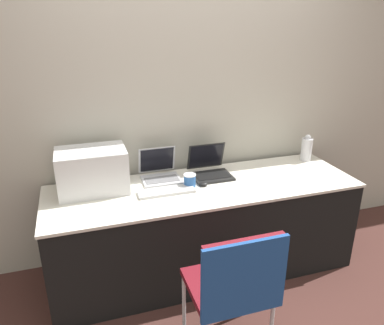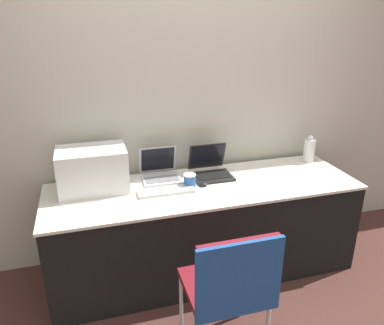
{
  "view_description": "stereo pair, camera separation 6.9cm",
  "coord_description": "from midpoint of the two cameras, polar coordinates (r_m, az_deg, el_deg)",
  "views": [
    {
      "loc": [
        -0.86,
        -2.02,
        1.91
      ],
      "look_at": [
        -0.09,
        0.38,
        0.91
      ],
      "focal_mm": 35.0,
      "sensor_mm": 36.0,
      "label": 1
    },
    {
      "loc": [
        -0.79,
        -2.04,
        1.91
      ],
      "look_at": [
        -0.09,
        0.38,
        0.91
      ],
      "focal_mm": 35.0,
      "sensor_mm": 36.0,
      "label": 2
    }
  ],
  "objects": [
    {
      "name": "printer",
      "position": [
        2.73,
        -14.23,
        -0.84
      ],
      "size": [
        0.48,
        0.32,
        0.31
      ],
      "color": "silver",
      "rests_on": "table"
    },
    {
      "name": "ground_plane",
      "position": [
        2.91,
        4.69,
        -19.6
      ],
      "size": [
        14.0,
        14.0,
        0.0
      ],
      "primitive_type": "plane",
      "color": "#472823"
    },
    {
      "name": "mouse",
      "position": [
        2.76,
        2.46,
        -3.35
      ],
      "size": [
        0.06,
        0.05,
        0.03
      ],
      "color": "black",
      "rests_on": "table"
    },
    {
      "name": "laptop_right",
      "position": [
        2.94,
        3.51,
        -0.99
      ],
      "size": [
        0.3,
        0.3,
        0.24
      ],
      "color": "black",
      "rests_on": "table"
    },
    {
      "name": "metal_pitcher",
      "position": [
        3.36,
        17.97,
        1.88
      ],
      "size": [
        0.09,
        0.09,
        0.23
      ],
      "color": "silver",
      "rests_on": "table"
    },
    {
      "name": "coffee_cup",
      "position": [
        2.75,
        0.36,
        -2.72
      ],
      "size": [
        0.09,
        0.09,
        0.1
      ],
      "color": "#285699",
      "rests_on": "table"
    },
    {
      "name": "table",
      "position": [
        2.95,
        2.49,
        -9.97
      ],
      "size": [
        2.31,
        0.72,
        0.73
      ],
      "color": "black",
      "rests_on": "ground_plane"
    },
    {
      "name": "laptop_left",
      "position": [
        2.89,
        -4.18,
        -1.46
      ],
      "size": [
        0.29,
        0.28,
        0.23
      ],
      "color": "#B7B7BC",
      "rests_on": "table"
    },
    {
      "name": "external_keyboard",
      "position": [
        2.68,
        -3.28,
        -4.35
      ],
      "size": [
        0.4,
        0.13,
        0.02
      ],
      "color": "silver",
      "rests_on": "table"
    },
    {
      "name": "wall_back",
      "position": [
        2.99,
        0.12,
        9.79
      ],
      "size": [
        8.0,
        0.05,
        2.6
      ],
      "color": "#B7B2A3",
      "rests_on": "ground_plane"
    },
    {
      "name": "chair",
      "position": [
        2.14,
        6.94,
        -17.77
      ],
      "size": [
        0.47,
        0.43,
        0.88
      ],
      "color": "maroon",
      "rests_on": "ground_plane"
    }
  ]
}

